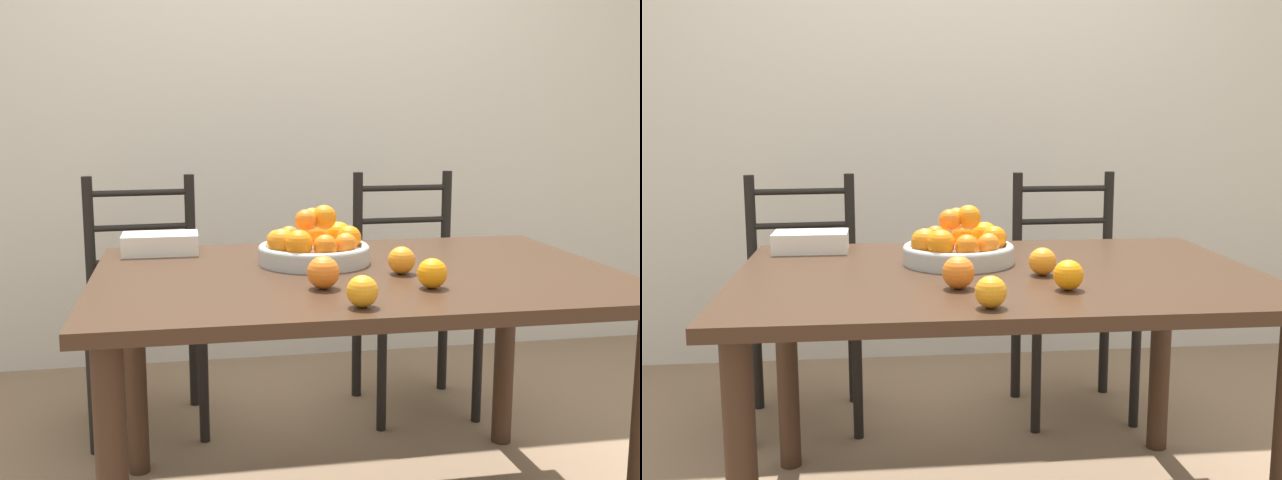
{
  "view_description": "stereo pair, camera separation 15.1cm",
  "coord_description": "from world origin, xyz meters",
  "views": [
    {
      "loc": [
        -0.47,
        -1.98,
        1.17
      ],
      "look_at": [
        -0.1,
        0.03,
        0.82
      ],
      "focal_mm": 42.0,
      "sensor_mm": 36.0,
      "label": 1
    },
    {
      "loc": [
        -0.32,
        -2.0,
        1.17
      ],
      "look_at": [
        -0.1,
        0.03,
        0.82
      ],
      "focal_mm": 42.0,
      "sensor_mm": 36.0,
      "label": 2
    }
  ],
  "objects": [
    {
      "name": "orange_loose_0",
      "position": [
        -0.08,
        -0.39,
        0.78
      ],
      "size": [
        0.07,
        0.07,
        0.07
      ],
      "color": "orange",
      "rests_on": "dining_table"
    },
    {
      "name": "chair_right",
      "position": [
        0.42,
        0.81,
        0.47
      ],
      "size": [
        0.43,
        0.41,
        0.94
      ],
      "rotation": [
        0.0,
        0.0,
        0.03
      ],
      "color": "black",
      "rests_on": "ground_plane"
    },
    {
      "name": "orange_loose_3",
      "position": [
        0.11,
        -0.06,
        0.78
      ],
      "size": [
        0.07,
        0.07,
        0.07
      ],
      "color": "orange",
      "rests_on": "dining_table"
    },
    {
      "name": "chair_left",
      "position": [
        -0.62,
        0.81,
        0.47
      ],
      "size": [
        0.45,
        0.43,
        0.94
      ],
      "rotation": [
        0.0,
        0.0,
        0.08
      ],
      "color": "black",
      "rests_on": "ground_plane"
    },
    {
      "name": "orange_loose_2",
      "position": [
        -0.13,
        -0.2,
        0.78
      ],
      "size": [
        0.08,
        0.08,
        0.08
      ],
      "color": "orange",
      "rests_on": "dining_table"
    },
    {
      "name": "wall_back",
      "position": [
        0.0,
        1.55,
        1.3
      ],
      "size": [
        8.0,
        0.06,
        2.6
      ],
      "color": "beige",
      "rests_on": "ground_plane"
    },
    {
      "name": "fruit_bowl",
      "position": [
        -0.1,
        0.13,
        0.79
      ],
      "size": [
        0.32,
        0.32,
        0.17
      ],
      "color": "#B2B7B2",
      "rests_on": "dining_table"
    },
    {
      "name": "orange_loose_1",
      "position": [
        0.13,
        -0.24,
        0.78
      ],
      "size": [
        0.07,
        0.07,
        0.07
      ],
      "color": "orange",
      "rests_on": "dining_table"
    },
    {
      "name": "book_stack",
      "position": [
        -0.54,
        0.36,
        0.77
      ],
      "size": [
        0.23,
        0.14,
        0.06
      ],
      "color": "silver",
      "rests_on": "dining_table"
    },
    {
      "name": "dining_table",
      "position": [
        0.0,
        0.0,
        0.64
      ],
      "size": [
        1.43,
        0.98,
        0.74
      ],
      "color": "#382316",
      "rests_on": "ground_plane"
    }
  ]
}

